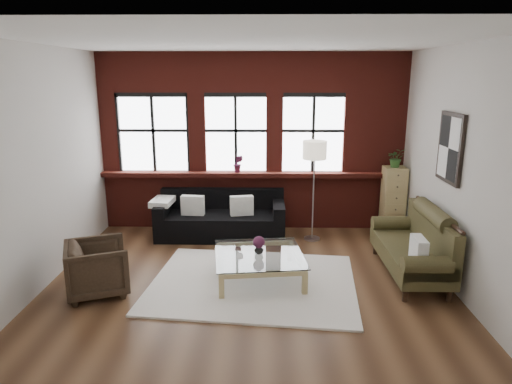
{
  "coord_description": "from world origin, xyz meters",
  "views": [
    {
      "loc": [
        0.21,
        -5.82,
        2.8
      ],
      "look_at": [
        0.1,
        0.6,
        1.15
      ],
      "focal_mm": 32.0,
      "sensor_mm": 36.0,
      "label": 1
    }
  ],
  "objects_px": {
    "vintage_settee": "(411,243)",
    "drawer_chest": "(393,201)",
    "dark_sofa": "(221,214)",
    "coffee_table": "(259,267)",
    "vase": "(259,249)",
    "armchair": "(98,268)",
    "floor_lamp": "(314,187)"
  },
  "relations": [
    {
      "from": "vintage_settee",
      "to": "drawer_chest",
      "type": "height_order",
      "value": "drawer_chest"
    },
    {
      "from": "dark_sofa",
      "to": "vintage_settee",
      "type": "distance_m",
      "value": 3.26
    },
    {
      "from": "dark_sofa",
      "to": "coffee_table",
      "type": "bearing_deg",
      "value": -68.82
    },
    {
      "from": "dark_sofa",
      "to": "vase",
      "type": "xyz_separation_m",
      "value": [
        0.69,
        -1.79,
        0.05
      ]
    },
    {
      "from": "armchair",
      "to": "vase",
      "type": "xyz_separation_m",
      "value": [
        2.11,
        0.44,
        0.11
      ]
    },
    {
      "from": "vintage_settee",
      "to": "coffee_table",
      "type": "relative_size",
      "value": 1.54
    },
    {
      "from": "dark_sofa",
      "to": "vase",
      "type": "height_order",
      "value": "dark_sofa"
    },
    {
      "from": "floor_lamp",
      "to": "vintage_settee",
      "type": "bearing_deg",
      "value": -49.52
    },
    {
      "from": "dark_sofa",
      "to": "coffee_table",
      "type": "xyz_separation_m",
      "value": [
        0.69,
        -1.79,
        -0.21
      ]
    },
    {
      "from": "drawer_chest",
      "to": "floor_lamp",
      "type": "bearing_deg",
      "value": -166.69
    },
    {
      "from": "dark_sofa",
      "to": "vase",
      "type": "relative_size",
      "value": 16.41
    },
    {
      "from": "dark_sofa",
      "to": "floor_lamp",
      "type": "distance_m",
      "value": 1.7
    },
    {
      "from": "dark_sofa",
      "to": "armchair",
      "type": "distance_m",
      "value": 2.64
    },
    {
      "from": "coffee_table",
      "to": "floor_lamp",
      "type": "relative_size",
      "value": 0.64
    },
    {
      "from": "armchair",
      "to": "coffee_table",
      "type": "bearing_deg",
      "value": -100.34
    },
    {
      "from": "drawer_chest",
      "to": "vintage_settee",
      "type": "bearing_deg",
      "value": -97.29
    },
    {
      "from": "dark_sofa",
      "to": "floor_lamp",
      "type": "relative_size",
      "value": 1.19
    },
    {
      "from": "vintage_settee",
      "to": "floor_lamp",
      "type": "xyz_separation_m",
      "value": [
        -1.24,
        1.45,
        0.45
      ]
    },
    {
      "from": "armchair",
      "to": "drawer_chest",
      "type": "xyz_separation_m",
      "value": [
        4.49,
        2.43,
        0.26
      ]
    },
    {
      "from": "dark_sofa",
      "to": "vintage_settee",
      "type": "relative_size",
      "value": 1.21
    },
    {
      "from": "armchair",
      "to": "coffee_table",
      "type": "distance_m",
      "value": 2.16
    },
    {
      "from": "vase",
      "to": "floor_lamp",
      "type": "bearing_deg",
      "value": 60.93
    },
    {
      "from": "drawer_chest",
      "to": "vase",
      "type": "bearing_deg",
      "value": -140.11
    },
    {
      "from": "armchair",
      "to": "coffee_table",
      "type": "height_order",
      "value": "armchair"
    },
    {
      "from": "vase",
      "to": "drawer_chest",
      "type": "distance_m",
      "value": 3.11
    },
    {
      "from": "drawer_chest",
      "to": "floor_lamp",
      "type": "distance_m",
      "value": 1.54
    },
    {
      "from": "coffee_table",
      "to": "drawer_chest",
      "type": "distance_m",
      "value": 3.13
    },
    {
      "from": "dark_sofa",
      "to": "coffee_table",
      "type": "relative_size",
      "value": 1.87
    },
    {
      "from": "vintage_settee",
      "to": "coffee_table",
      "type": "distance_m",
      "value": 2.18
    },
    {
      "from": "dark_sofa",
      "to": "armchair",
      "type": "relative_size",
      "value": 2.91
    },
    {
      "from": "armchair",
      "to": "floor_lamp",
      "type": "xyz_separation_m",
      "value": [
        3.02,
        2.08,
        0.59
      ]
    },
    {
      "from": "coffee_table",
      "to": "vase",
      "type": "relative_size",
      "value": 8.79
    }
  ]
}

